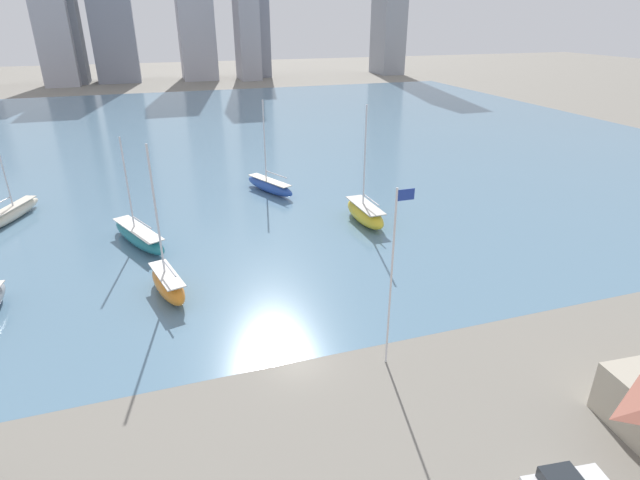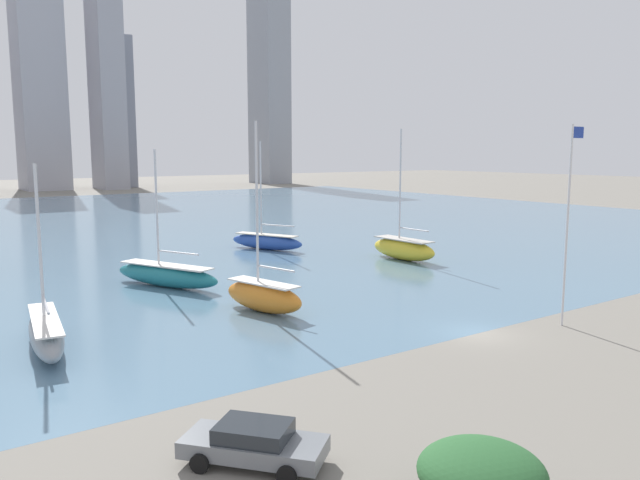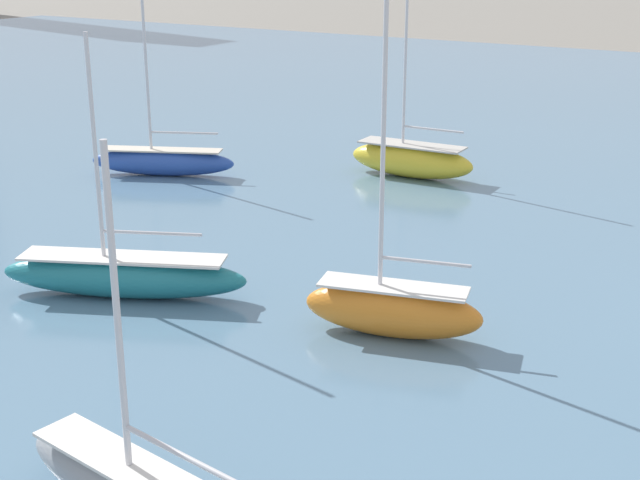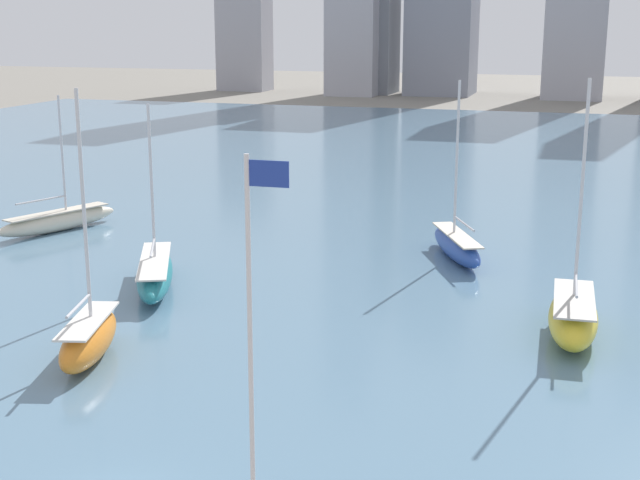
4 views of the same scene
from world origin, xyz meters
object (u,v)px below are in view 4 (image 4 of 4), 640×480
Objects in this scene: sailboat_yellow at (573,316)px; sailboat_orange at (89,338)px; sailboat_blue at (457,245)px; sailboat_teal at (155,273)px; flag_pole at (252,363)px; sailboat_cream at (58,220)px.

sailboat_yellow is 24.45m from sailboat_orange.
sailboat_orange is (-22.32, -10.00, -0.01)m from sailboat_yellow.
sailboat_orange is at bearing -157.63° from sailboat_yellow.
sailboat_blue reaches higher than sailboat_teal.
sailboat_teal is at bearing 122.45° from flag_pole.
sailboat_teal is at bearing -17.10° from sailboat_cream.
flag_pole reaches higher than sailboat_teal.
sailboat_blue is 1.15× the size of sailboat_cream.
sailboat_blue is 20.72m from sailboat_teal.
sailboat_cream is at bearing 111.39° from sailboat_orange.
sailboat_blue is (14.28, 23.96, -0.18)m from sailboat_orange.
flag_pole is at bearing -115.15° from sailboat_blue.
sailboat_yellow is at bearing 9.94° from sailboat_orange.
sailboat_orange is at bearing -102.57° from sailboat_teal.
flag_pole is at bearing -81.85° from sailboat_teal.
flag_pole is 1.04× the size of sailboat_blue.
flag_pole is 0.97× the size of sailboat_orange.
sailboat_cream is (-30.98, -0.60, -0.11)m from sailboat_blue.
sailboat_cream is at bearing 156.54° from sailboat_blue.
sailboat_cream is (-39.02, 13.36, -0.30)m from sailboat_yellow.
flag_pole is 1.20× the size of sailboat_cream.
sailboat_teal is (-16.70, -12.27, 0.01)m from sailboat_blue.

